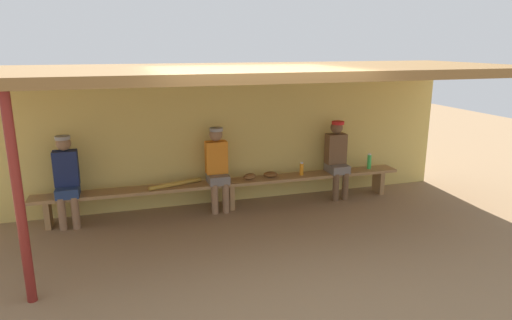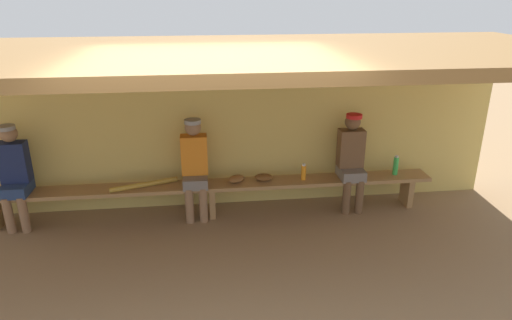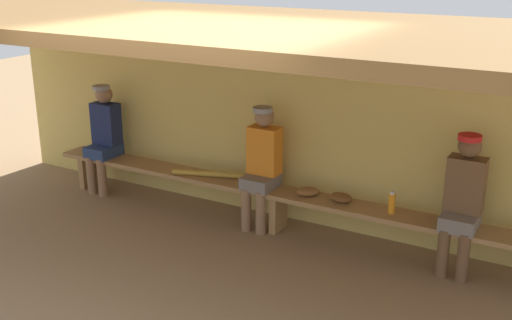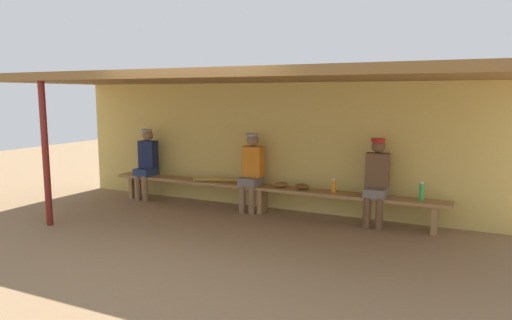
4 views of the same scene
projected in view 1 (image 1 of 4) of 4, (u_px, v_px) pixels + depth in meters
The scene contains 13 objects.
ground_plane at pixel (258, 247), 6.00m from camera, with size 24.00×24.00×0.00m, color #8C6D4C.
back_wall at pixel (223, 137), 7.58m from camera, with size 8.00×0.20×2.20m, color #D8BC60.
dugout_roof at pixel (243, 71), 6.09m from camera, with size 8.00×2.80×0.12m, color brown.
support_post at pixel (19, 202), 4.47m from camera, with size 0.10×0.10×2.20m, color maroon.
bench at pixel (230, 185), 7.34m from camera, with size 6.00×0.36×0.46m.
player_middle at pixel (337, 156), 7.79m from camera, with size 0.34×0.42×1.34m.
player_near_post at pixel (217, 165), 7.20m from camera, with size 0.34×0.42×1.34m.
player_in_blue at pixel (66, 177), 6.57m from camera, with size 0.34×0.42×1.34m.
water_bottle_orange at pixel (302, 169), 7.64m from camera, with size 0.07×0.07×0.23m.
water_bottle_blue at pixel (369, 161), 8.03m from camera, with size 0.07×0.07×0.28m.
baseball_glove_worn at pixel (271, 174), 7.54m from camera, with size 0.24×0.17×0.09m, color brown.
baseball_glove_dark_brown at pixel (250, 176), 7.42m from camera, with size 0.24×0.17×0.09m, color brown.
baseball_bat at pixel (176, 184), 7.07m from camera, with size 0.07×0.07×0.88m, color #B28C33.
Camera 1 is at (-1.64, -5.28, 2.61)m, focal length 31.70 mm.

